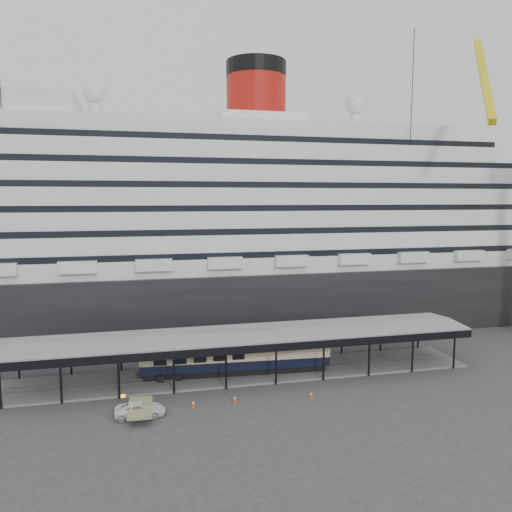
% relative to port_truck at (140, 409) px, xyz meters
% --- Properties ---
extents(ground, '(200.00, 200.00, 0.00)m').
position_rel_port_truck_xyz_m(ground, '(12.30, 4.11, -0.68)').
color(ground, '#333335').
rests_on(ground, ground).
extents(cruise_ship, '(130.00, 30.00, 43.90)m').
position_rel_port_truck_xyz_m(cruise_ship, '(12.35, 36.11, 17.67)').
color(cruise_ship, black).
rests_on(cruise_ship, ground).
extents(platform_canopy, '(56.00, 9.18, 5.30)m').
position_rel_port_truck_xyz_m(platform_canopy, '(12.30, 9.11, 1.68)').
color(platform_canopy, slate).
rests_on(platform_canopy, ground).
extents(port_truck, '(4.97, 2.45, 1.36)m').
position_rel_port_truck_xyz_m(port_truck, '(0.00, 0.00, 0.00)').
color(port_truck, white).
rests_on(port_truck, ground).
extents(pullman_carriage, '(22.78, 4.48, 22.22)m').
position_rel_port_truck_xyz_m(pullman_carriage, '(11.35, 9.11, 2.02)').
color(pullman_carriage, black).
rests_on(pullman_carriage, ground).
extents(traffic_cone_left, '(0.51, 0.51, 0.76)m').
position_rel_port_truck_xyz_m(traffic_cone_left, '(5.26, 0.91, -0.30)').
color(traffic_cone_left, '#D9480C').
rests_on(traffic_cone_left, ground).
extents(traffic_cone_mid, '(0.45, 0.45, 0.77)m').
position_rel_port_truck_xyz_m(traffic_cone_mid, '(9.63, 1.09, -0.30)').
color(traffic_cone_mid, '#E03C0C').
rests_on(traffic_cone_mid, ground).
extents(traffic_cone_right, '(0.45, 0.45, 0.68)m').
position_rel_port_truck_xyz_m(traffic_cone_right, '(17.79, 0.42, -0.34)').
color(traffic_cone_right, '#EA410D').
rests_on(traffic_cone_right, ground).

